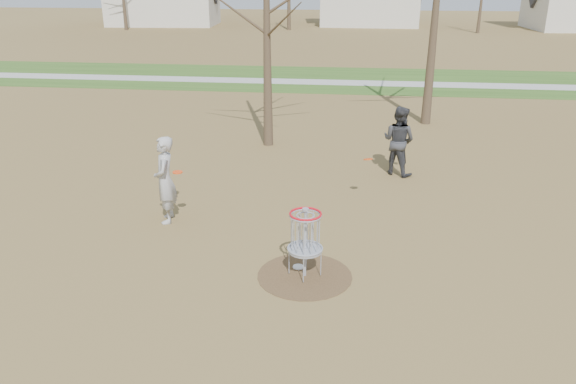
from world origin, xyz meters
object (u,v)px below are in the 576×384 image
object	(u,v)px
player_throwing	(399,141)
player_standing	(165,180)
disc_grounded	(298,267)
disc_golf_basket	(305,232)

from	to	relation	value
player_throwing	player_standing	bearing A→B (deg)	68.47
disc_grounded	disc_golf_basket	bearing A→B (deg)	-62.87
player_throwing	disc_golf_basket	bearing A→B (deg)	103.86
disc_grounded	disc_golf_basket	world-z (taller)	disc_golf_basket
player_standing	disc_grounded	bearing A→B (deg)	46.94
player_standing	player_throwing	xyz separation A→B (m)	(5.43, 3.92, -0.02)
player_throwing	disc_golf_basket	xyz separation A→B (m)	(-2.06, -6.07, -0.06)
player_standing	player_throwing	world-z (taller)	player_standing
disc_golf_basket	disc_grounded	bearing A→B (deg)	117.13
player_standing	disc_golf_basket	bearing A→B (deg)	44.35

